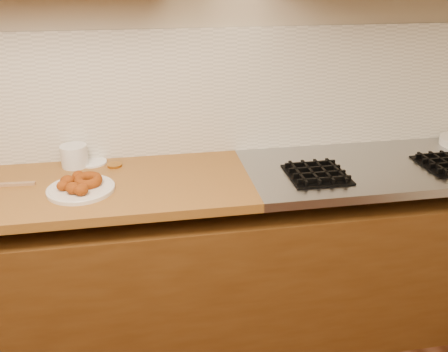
% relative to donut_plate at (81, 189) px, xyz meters
% --- Properties ---
extents(wall_back, '(4.00, 0.02, 2.70)m').
position_rel_donut_plate_xyz_m(wall_back, '(0.22, 0.37, 0.44)').
color(wall_back, '#BDAF90').
rests_on(wall_back, ground).
extents(base_cabinet, '(3.60, 0.60, 0.77)m').
position_rel_donut_plate_xyz_m(base_cabinet, '(0.22, 0.06, -0.52)').
color(base_cabinet, '#583515').
rests_on(base_cabinet, floor).
extents(stovetop, '(1.30, 0.62, 0.04)m').
position_rel_donut_plate_xyz_m(stovetop, '(1.37, 0.06, -0.03)').
color(stovetop, '#9EA0A5').
rests_on(stovetop, base_cabinet).
extents(backsplash, '(3.60, 0.02, 0.60)m').
position_rel_donut_plate_xyz_m(backsplash, '(0.22, 0.36, 0.29)').
color(backsplash, beige).
rests_on(backsplash, wall_back).
extents(burner_grates, '(0.91, 0.26, 0.03)m').
position_rel_donut_plate_xyz_m(burner_grates, '(1.35, -0.02, 0.00)').
color(burner_grates, black).
rests_on(burner_grates, stovetop).
extents(donut_plate, '(0.28, 0.28, 0.02)m').
position_rel_donut_plate_xyz_m(donut_plate, '(0.00, 0.00, 0.00)').
color(donut_plate, silver).
rests_on(donut_plate, butcher_block).
extents(ring_donut, '(0.13, 0.14, 0.05)m').
position_rel_donut_plate_xyz_m(ring_donut, '(0.03, 0.02, 0.03)').
color(ring_donut, maroon).
rests_on(ring_donut, donut_plate).
extents(fried_dough_chunks, '(0.15, 0.21, 0.05)m').
position_rel_donut_plate_xyz_m(fried_dough_chunks, '(-0.03, -0.01, 0.03)').
color(fried_dough_chunks, maroon).
rests_on(fried_dough_chunks, donut_plate).
extents(plastic_tub, '(0.14, 0.14, 0.10)m').
position_rel_donut_plate_xyz_m(plastic_tub, '(-0.05, 0.28, 0.04)').
color(plastic_tub, silver).
rests_on(plastic_tub, butcher_block).
extents(tub_lid, '(0.15, 0.15, 0.01)m').
position_rel_donut_plate_xyz_m(tub_lid, '(0.02, 0.30, -0.00)').
color(tub_lid, white).
rests_on(tub_lid, butcher_block).
extents(brass_jar_lid, '(0.08, 0.08, 0.01)m').
position_rel_donut_plate_xyz_m(brass_jar_lid, '(0.13, 0.24, -0.00)').
color(brass_jar_lid, '#AC7228').
rests_on(brass_jar_lid, butcher_block).
extents(wooden_utensil, '(0.16, 0.03, 0.01)m').
position_rel_donut_plate_xyz_m(wooden_utensil, '(-0.28, 0.10, -0.00)').
color(wooden_utensil, '#98734F').
rests_on(wooden_utensil, butcher_block).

